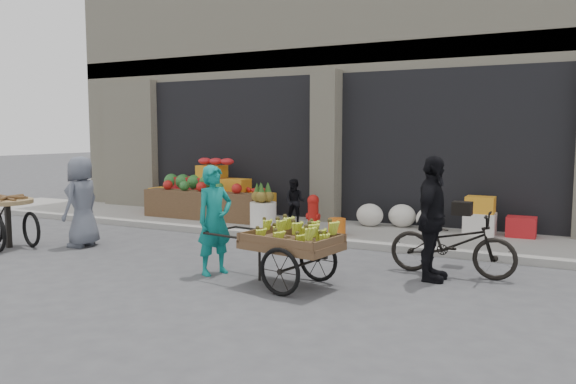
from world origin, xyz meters
The scene contains 15 objects.
ground centered at (0.00, 0.00, 0.00)m, with size 80.00×80.00×0.00m, color #424244.
sidewalk centered at (0.00, 4.10, 0.06)m, with size 18.00×2.20×0.12m, color gray.
building centered at (0.00, 8.03, 3.37)m, with size 14.00×6.45×7.00m.
fruit_display centered at (-2.48, 4.38, 0.67)m, with size 3.10×1.12×1.24m.
pineapple_bin centered at (-0.75, 3.60, 0.37)m, with size 0.52×0.52×0.50m, color silver.
fire_hydrant centered at (0.35, 3.55, 0.50)m, with size 0.22×0.22×0.71m.
orange_bucket centered at (0.85, 3.50, 0.27)m, with size 0.32×0.32×0.30m, color orange.
right_bay_goods centered at (2.61, 4.70, 0.41)m, with size 3.35×0.60×0.70m.
seated_person centered at (-0.35, 4.20, 0.58)m, with size 0.45×0.35×0.93m, color black.
banana_cart centered at (1.42, 0.39, 0.61)m, with size 2.12×1.13×0.85m.
vendor_woman centered at (0.21, 0.50, 0.76)m, with size 0.56×0.37×1.53m, color #0F7A73.
tricycle_cart centered at (-4.01, 0.42, 0.57)m, with size 1.46×1.02×0.95m.
vendor_grey centered at (-2.94, 1.07, 0.79)m, with size 0.77×0.50×1.58m, color slate.
bicycle centered at (3.20, 1.91, 0.45)m, with size 0.60×1.72×0.90m, color black.
cyclist centered at (3.00, 1.51, 0.84)m, with size 0.98×0.41×1.68m, color black.
Camera 1 is at (4.61, -5.94, 1.97)m, focal length 35.00 mm.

